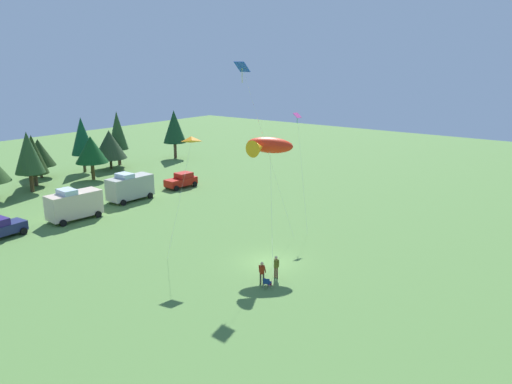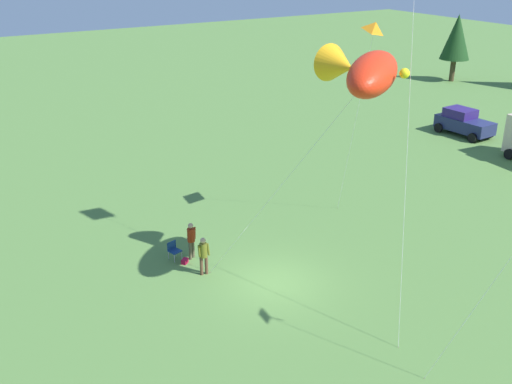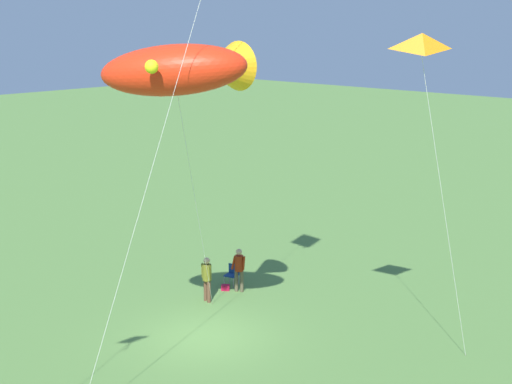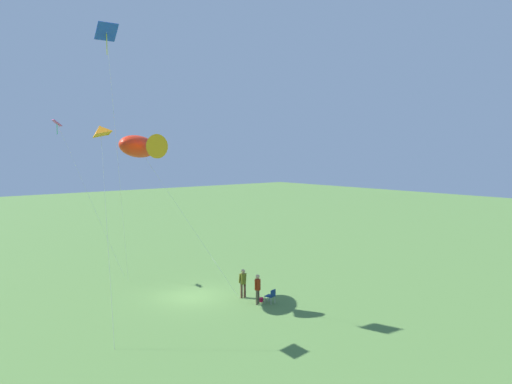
% 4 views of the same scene
% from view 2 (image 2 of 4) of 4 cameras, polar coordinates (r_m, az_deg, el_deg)
% --- Properties ---
extents(ground_plane, '(160.00, 160.00, 0.00)m').
position_cam_2_polar(ground_plane, '(25.38, 1.77, -8.63)').
color(ground_plane, '#537C3B').
extents(person_kite_flyer, '(0.39, 0.54, 1.74)m').
position_cam_2_polar(person_kite_flyer, '(25.57, -5.03, -5.82)').
color(person_kite_flyer, brown).
rests_on(person_kite_flyer, ground).
extents(folding_chair, '(0.59, 0.59, 0.82)m').
position_cam_2_polar(folding_chair, '(27.17, -7.86, -5.41)').
color(folding_chair, navy).
rests_on(folding_chair, ground).
extents(person_spectator, '(0.48, 0.54, 1.74)m').
position_cam_2_polar(person_spectator, '(26.88, -6.19, -4.37)').
color(person_spectator, brown).
rests_on(person_spectator, ground).
extents(backpack_on_grass, '(0.37, 0.39, 0.22)m').
position_cam_2_polar(backpack_on_grass, '(26.91, -6.80, -6.56)').
color(backpack_on_grass, '#AA1132').
rests_on(backpack_on_grass, ground).
extents(car_navy_hatch, '(4.29, 2.40, 1.89)m').
position_cam_2_polar(car_navy_hatch, '(46.81, 19.16, 6.30)').
color(car_navy_hatch, navy).
rests_on(car_navy_hatch, ground).
extents(kite_large_fish, '(6.82, 6.00, 9.88)m').
position_cam_2_polar(kite_large_fish, '(21.38, 10.27, 11.22)').
color(kite_large_fish, red).
rests_on(kite_large_fish, ground).
extents(kite_delta_orange, '(3.40, 1.47, 10.11)m').
position_cam_2_polar(kite_delta_orange, '(27.42, 11.32, 15.10)').
color(kite_delta_orange, orange).
rests_on(kite_delta_orange, ground).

